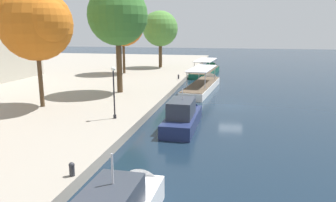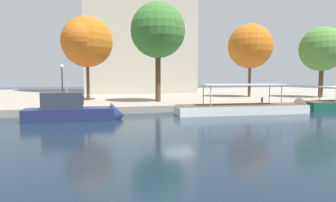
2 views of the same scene
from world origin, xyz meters
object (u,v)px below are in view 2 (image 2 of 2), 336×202
at_px(lamp_post, 62,82).
at_px(tree_0, 321,49).
at_px(mooring_bollard_0, 262,100).
at_px(tree_3, 159,29).
at_px(tree_1, 85,40).
at_px(motor_yacht_1, 76,113).
at_px(tree_2, 250,46).
at_px(tour_boat_2, 251,110).

relative_size(lamp_post, tree_0, 0.40).
bearing_deg(mooring_bollard_0, tree_3, 156.90).
distance_m(lamp_post, tree_1, 10.28).
distance_m(motor_yacht_1, tree_1, 16.23).
distance_m(mooring_bollard_0, tree_2, 13.60).
height_order(motor_yacht_1, tree_0, tree_0).
xyz_separation_m(mooring_bollard_0, lamp_post, (-22.96, 1.45, 2.24)).
bearing_deg(lamp_post, tree_2, 17.58).
xyz_separation_m(tour_boat_2, tree_1, (-16.48, 14.02, 8.30)).
relative_size(lamp_post, tree_2, 0.38).
bearing_deg(tree_3, lamp_post, -162.58).
height_order(tree_1, tree_2, tree_2).
distance_m(tree_1, tree_2, 25.19).
relative_size(lamp_post, tree_3, 0.35).
bearing_deg(tree_0, tree_3, -176.89).
bearing_deg(tree_2, mooring_bollard_0, -114.30).
bearing_deg(lamp_post, motor_yacht_1, -75.44).
height_order(tour_boat_2, tree_1, tree_1).
relative_size(motor_yacht_1, tree_2, 0.73).
bearing_deg(tour_boat_2, mooring_bollard_0, 50.34).
relative_size(motor_yacht_1, tree_3, 0.68).
bearing_deg(tree_3, motor_yacht_1, -136.89).
distance_m(lamp_post, tree_0, 38.27).
height_order(mooring_bollard_0, lamp_post, lamp_post).
distance_m(tour_boat_2, lamp_post, 19.87).
relative_size(mooring_bollard_0, tree_1, 0.06).
height_order(lamp_post, tree_3, tree_3).
height_order(mooring_bollard_0, tree_1, tree_1).
bearing_deg(tree_2, tree_1, -179.32).
distance_m(tree_2, tree_3, 17.12).
bearing_deg(tree_0, motor_yacht_1, -163.64).
distance_m(tree_0, tree_3, 26.43).
bearing_deg(tree_1, lamp_post, -105.67).
bearing_deg(lamp_post, tour_boat_2, -16.52).
xyz_separation_m(tree_0, tree_1, (-35.25, 3.46, 0.43)).
distance_m(tree_1, tree_3, 10.23).
height_order(lamp_post, tree_0, tree_0).
bearing_deg(tour_boat_2, motor_yacht_1, -174.67).
xyz_separation_m(motor_yacht_1, tree_1, (0.90, 14.07, 8.03)).
relative_size(tour_boat_2, lamp_post, 3.45).
relative_size(tree_1, tree_3, 0.91).
xyz_separation_m(tour_boat_2, tree_3, (-7.57, 9.12, 9.43)).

